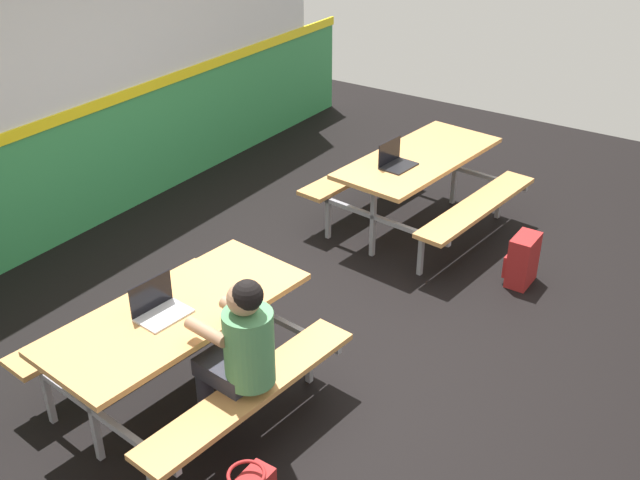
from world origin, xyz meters
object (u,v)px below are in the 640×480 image
object	(u,v)px
picnic_table_left	(178,331)
student_nearer	(240,348)
picnic_table_right	(418,172)
laptop_dark	(395,161)
laptop_silver	(159,308)
backpack_dark	(522,260)

from	to	relation	value
picnic_table_left	student_nearer	distance (m)	0.57
picnic_table_right	laptop_dark	world-z (taller)	laptop_dark
picnic_table_left	picnic_table_right	world-z (taller)	same
laptop_silver	backpack_dark	size ratio (longest dim) A/B	0.78
backpack_dark	laptop_silver	bearing A→B (deg)	153.73
student_nearer	backpack_dark	distance (m)	2.88
picnic_table_left	laptop_dark	size ratio (longest dim) A/B	5.28
picnic_table_right	student_nearer	xyz separation A→B (m)	(-3.11, -0.43, 0.13)
student_nearer	laptop_silver	xyz separation A→B (m)	(-0.04, 0.60, 0.08)
laptop_dark	backpack_dark	size ratio (longest dim) A/B	0.78
laptop_silver	backpack_dark	world-z (taller)	laptop_silver
laptop_dark	picnic_table_right	bearing A→B (deg)	-12.49
picnic_table_left	student_nearer	bearing A→B (deg)	-95.19
picnic_table_left	laptop_silver	xyz separation A→B (m)	(-0.09, 0.05, 0.21)
picnic_table_left	laptop_silver	bearing A→B (deg)	152.68
picnic_table_left	student_nearer	xyz separation A→B (m)	(-0.05, -0.55, 0.13)
student_nearer	backpack_dark	bearing A→B (deg)	-15.68
laptop_silver	backpack_dark	distance (m)	3.14
student_nearer	laptop_dark	xyz separation A→B (m)	(2.79, 0.50, 0.08)
picnic_table_right	laptop_silver	world-z (taller)	laptop_silver
picnic_table_right	backpack_dark	world-z (taller)	picnic_table_right
backpack_dark	picnic_table_right	bearing A→B (deg)	72.23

